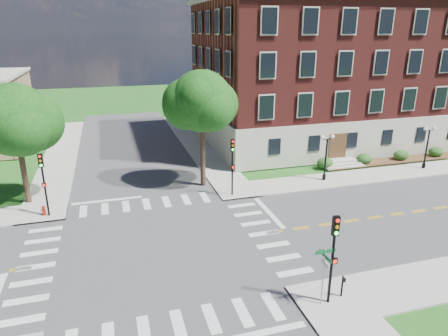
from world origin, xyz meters
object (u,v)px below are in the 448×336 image
object	(u,v)px
twin_lamp_west	(326,155)
twin_lamp_east	(427,145)
traffic_signal_nw	(43,177)
fire_hydrant	(44,211)
traffic_signal_se	(333,249)
street_sign_pole	(324,266)
traffic_signal_ne	(232,160)
push_button_post	(342,285)

from	to	relation	value
twin_lamp_west	twin_lamp_east	distance (m)	11.21
traffic_signal_nw	fire_hydrant	world-z (taller)	traffic_signal_nw
fire_hydrant	traffic_signal_nw	bearing A→B (deg)	-29.69
twin_lamp_east	fire_hydrant	size ratio (longest dim) A/B	5.64
traffic_signal_se	twin_lamp_east	xyz separation A→B (m)	(19.90, 15.82, -0.66)
traffic_signal_nw	twin_lamp_east	size ratio (longest dim) A/B	1.13
street_sign_pole	fire_hydrant	world-z (taller)	street_sign_pole
traffic_signal_se	traffic_signal_ne	bearing A→B (deg)	91.98
twin_lamp_west	street_sign_pole	distance (m)	18.15
traffic_signal_nw	twin_lamp_east	world-z (taller)	traffic_signal_nw
twin_lamp_east	street_sign_pole	xyz separation A→B (m)	(-20.32, -15.83, -0.21)
traffic_signal_nw	traffic_signal_se	bearing A→B (deg)	-44.90
traffic_signal_se	traffic_signal_ne	xyz separation A→B (m)	(-0.51, 14.66, 0.00)
traffic_signal_ne	traffic_signal_nw	bearing A→B (deg)	179.81
traffic_signal_nw	fire_hydrant	distance (m)	2.75
traffic_signal_ne	traffic_signal_nw	distance (m)	14.25
traffic_signal_ne	push_button_post	size ratio (longest dim) A/B	4.00
traffic_signal_se	twin_lamp_east	world-z (taller)	traffic_signal_se
street_sign_pole	fire_hydrant	bearing A→B (deg)	134.56
traffic_signal_ne	push_button_post	distance (m)	14.71
traffic_signal_se	twin_lamp_east	bearing A→B (deg)	38.49
traffic_signal_se	traffic_signal_ne	distance (m)	14.67
twin_lamp_west	push_button_post	bearing A→B (deg)	-116.73
traffic_signal_ne	twin_lamp_west	xyz separation A→B (m)	(9.19, 1.04, -0.66)
traffic_signal_se	traffic_signal_nw	size ratio (longest dim) A/B	1.00
traffic_signal_se	street_sign_pole	size ratio (longest dim) A/B	1.55
traffic_signal_se	traffic_signal_nw	distance (m)	20.84
twin_lamp_west	twin_lamp_east	bearing A→B (deg)	0.64
push_button_post	twin_lamp_east	bearing A→B (deg)	39.39
push_button_post	twin_lamp_west	bearing A→B (deg)	63.27
traffic_signal_ne	fire_hydrant	distance (m)	14.86
traffic_signal_nw	push_button_post	bearing A→B (deg)	-42.82
traffic_signal_ne	twin_lamp_east	distance (m)	20.45
traffic_signal_ne	twin_lamp_west	bearing A→B (deg)	6.43
twin_lamp_west	fire_hydrant	size ratio (longest dim) A/B	5.64
twin_lamp_east	push_button_post	xyz separation A→B (m)	(-19.01, -15.61, -1.73)
twin_lamp_east	street_sign_pole	world-z (taller)	twin_lamp_east
traffic_signal_nw	twin_lamp_east	bearing A→B (deg)	1.84
street_sign_pole	push_button_post	distance (m)	2.01
traffic_signal_se	push_button_post	bearing A→B (deg)	13.45
traffic_signal_se	traffic_signal_nw	bearing A→B (deg)	135.10
push_button_post	street_sign_pole	bearing A→B (deg)	-170.36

